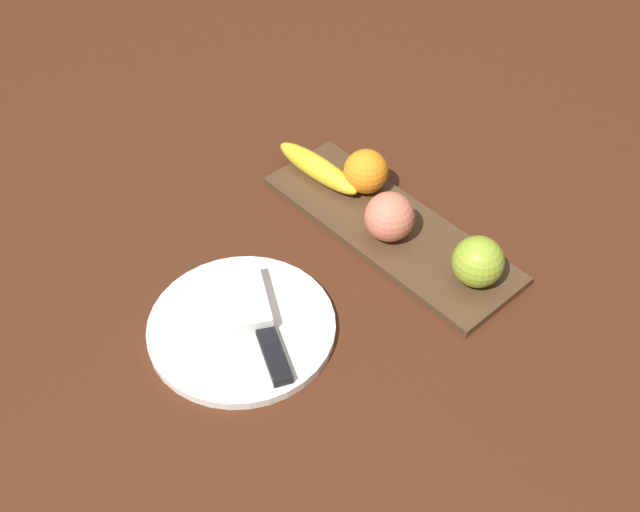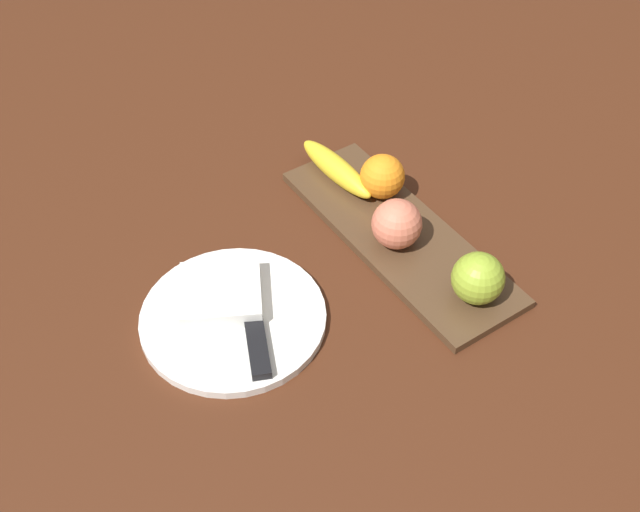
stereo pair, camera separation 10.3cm
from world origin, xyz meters
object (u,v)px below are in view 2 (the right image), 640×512
object	(u,v)px
banana	(336,169)
knife	(256,338)
apple	(478,278)
peach	(397,224)
dinner_plate	(233,318)
orange_near_apple	(382,176)
fruit_tray	(399,236)
folded_napkin	(221,294)

from	to	relation	value
banana	knife	distance (m)	0.33
apple	peach	xyz separation A→B (m)	(0.14, 0.02, 0.00)
apple	banana	xyz separation A→B (m)	(0.30, 0.01, -0.02)
dinner_plate	apple	bearing A→B (deg)	-118.27
apple	orange_near_apple	xyz separation A→B (m)	(0.23, -0.02, -0.00)
banana	apple	bearing A→B (deg)	-0.27
fruit_tray	dinner_plate	size ratio (longest dim) A/B	1.68
apple	knife	world-z (taller)	apple
folded_napkin	knife	xyz separation A→B (m)	(-0.08, -0.00, -0.01)
apple	folded_napkin	xyz separation A→B (m)	(0.18, 0.28, -0.02)
banana	peach	distance (m)	0.16
orange_near_apple	knife	distance (m)	0.33
apple	banana	distance (m)	0.30
orange_near_apple	peach	world-z (taller)	peach
banana	fruit_tray	bearing A→B (deg)	-0.81
dinner_plate	knife	xyz separation A→B (m)	(-0.05, -0.00, 0.01)
peach	dinner_plate	world-z (taller)	peach
banana	dinner_plate	distance (m)	0.30
orange_near_apple	dinner_plate	xyz separation A→B (m)	(-0.08, 0.30, -0.04)
fruit_tray	folded_napkin	distance (m)	0.27
peach	knife	bearing A→B (deg)	99.27
fruit_tray	peach	xyz separation A→B (m)	(-0.01, 0.02, 0.04)
dinner_plate	knife	distance (m)	0.05
folded_napkin	knife	bearing A→B (deg)	-177.48
fruit_tray	knife	world-z (taller)	knife
dinner_plate	folded_napkin	size ratio (longest dim) A/B	2.30
folded_napkin	orange_near_apple	bearing A→B (deg)	-80.38
fruit_tray	dinner_plate	bearing A→B (deg)	90.00
peach	knife	distance (m)	0.25
folded_napkin	dinner_plate	bearing A→B (deg)	180.00
folded_napkin	banana	bearing A→B (deg)	-65.95
fruit_tray	dinner_plate	world-z (taller)	same
fruit_tray	orange_near_apple	distance (m)	0.09
banana	folded_napkin	world-z (taller)	banana
dinner_plate	folded_napkin	world-z (taller)	folded_napkin
orange_near_apple	peach	size ratio (longest dim) A/B	0.94
orange_near_apple	folded_napkin	bearing A→B (deg)	99.62
apple	knife	distance (m)	0.29
knife	dinner_plate	bearing A→B (deg)	27.71
dinner_plate	knife	size ratio (longest dim) A/B	1.38
orange_near_apple	fruit_tray	bearing A→B (deg)	159.96
fruit_tray	apple	distance (m)	0.15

